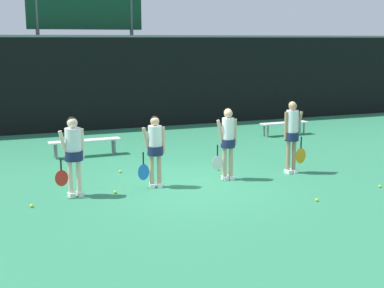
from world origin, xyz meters
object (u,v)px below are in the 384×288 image
(scoreboard, at_px, (86,19))
(tennis_ball_4, at_px, (32,206))
(tennis_ball_1, at_px, (218,169))
(player_1, at_px, (155,146))
(player_2, at_px, (228,138))
(player_3, at_px, (292,131))
(bench_far, at_px, (284,124))
(tennis_ball_3, at_px, (115,192))
(player_0, at_px, (73,149))
(bench_courtside, at_px, (85,142))
(tennis_ball_5, at_px, (120,172))
(tennis_ball_0, at_px, (317,200))
(tennis_ball_2, at_px, (380,186))

(scoreboard, relative_size, tennis_ball_4, 73.43)
(tennis_ball_1, relative_size, tennis_ball_4, 0.97)
(player_1, xyz_separation_m, player_2, (1.82, 0.02, 0.05))
(player_3, distance_m, tennis_ball_1, 2.10)
(scoreboard, xyz_separation_m, player_1, (-0.21, -9.21, -3.10))
(bench_far, distance_m, tennis_ball_3, 8.71)
(tennis_ball_1, height_order, tennis_ball_4, tennis_ball_4)
(tennis_ball_4, bearing_deg, player_0, 27.65)
(player_2, relative_size, tennis_ball_4, 24.35)
(bench_courtside, bearing_deg, player_1, -78.25)
(player_0, height_order, tennis_ball_3, player_0)
(player_2, distance_m, tennis_ball_1, 1.30)
(bench_courtside, bearing_deg, tennis_ball_1, -47.59)
(bench_far, xyz_separation_m, player_0, (-8.02, -4.79, 0.64))
(bench_courtside, xyz_separation_m, tennis_ball_3, (-0.07, -4.05, -0.38))
(player_3, bearing_deg, bench_far, 60.05)
(player_0, relative_size, tennis_ball_5, 25.96)
(tennis_ball_0, bearing_deg, player_2, 113.16)
(player_3, distance_m, tennis_ball_5, 4.43)
(bench_far, distance_m, player_1, 7.81)
(tennis_ball_1, relative_size, tennis_ball_3, 0.98)
(tennis_ball_4, bearing_deg, tennis_ball_3, 11.47)
(bench_far, height_order, tennis_ball_3, bench_far)
(player_2, relative_size, tennis_ball_5, 25.83)
(player_3, relative_size, tennis_ball_4, 25.68)
(bench_far, bearing_deg, player_1, -143.71)
(player_1, bearing_deg, bench_far, 46.19)
(player_1, height_order, tennis_ball_2, player_1)
(scoreboard, relative_size, tennis_ball_3, 74.11)
(tennis_ball_4, bearing_deg, player_2, 7.24)
(tennis_ball_3, bearing_deg, tennis_ball_1, 20.07)
(player_0, bearing_deg, bench_courtside, 66.92)
(scoreboard, distance_m, bench_courtside, 6.58)
(bench_courtside, bearing_deg, player_0, -104.74)
(player_0, relative_size, tennis_ball_3, 24.70)
(bench_courtside, height_order, bench_far, bench_courtside)
(tennis_ball_4, bearing_deg, bench_courtside, 67.08)
(scoreboard, height_order, player_2, scoreboard)
(player_0, height_order, tennis_ball_2, player_0)
(bench_courtside, bearing_deg, scoreboard, 76.72)
(tennis_ball_1, bearing_deg, tennis_ball_2, -45.13)
(player_1, relative_size, player_2, 0.95)
(bench_far, bearing_deg, tennis_ball_2, -103.44)
(tennis_ball_1, height_order, tennis_ball_3, tennis_ball_3)
(player_2, distance_m, tennis_ball_2, 3.63)
(tennis_ball_0, height_order, tennis_ball_5, tennis_ball_5)
(tennis_ball_4, relative_size, tennis_ball_5, 1.06)
(player_3, height_order, tennis_ball_4, player_3)
(scoreboard, bearing_deg, player_3, -69.89)
(scoreboard, xyz_separation_m, tennis_ball_5, (-0.66, -7.65, -4.03))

